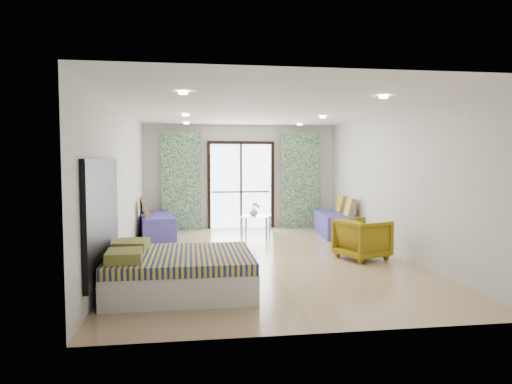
{
  "coord_description": "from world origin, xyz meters",
  "views": [
    {
      "loc": [
        -1.31,
        -8.19,
        1.78
      ],
      "look_at": [
        -0.02,
        0.78,
        1.15
      ],
      "focal_mm": 32.0,
      "sensor_mm": 36.0,
      "label": 1
    }
  ],
  "objects": [
    {
      "name": "coffee_table",
      "position": [
        0.24,
        2.6,
        0.4
      ],
      "size": [
        0.85,
        0.85,
        0.78
      ],
      "rotation": [
        0.0,
        0.0,
        -0.3
      ],
      "color": "silver",
      "rests_on": "floor"
    },
    {
      "name": "downlight_e",
      "position": [
        -1.4,
        3.0,
        2.67
      ],
      "size": [
        0.12,
        0.12,
        0.02
      ],
      "primitive_type": "cylinder",
      "color": "#FFE0B2",
      "rests_on": "ceiling"
    },
    {
      "name": "daybed_right",
      "position": [
        2.12,
        2.27,
        0.28
      ],
      "size": [
        0.9,
        1.91,
        0.91
      ],
      "rotation": [
        0.0,
        0.0,
        -0.1
      ],
      "color": "#463F97",
      "rests_on": "floor"
    },
    {
      "name": "vase",
      "position": [
        0.18,
        2.59,
        0.55
      ],
      "size": [
        0.22,
        0.22,
        0.2
      ],
      "primitive_type": "imported",
      "rotation": [
        0.0,
        0.0,
        -0.06
      ],
      "color": "white",
      "rests_on": "coffee_table"
    },
    {
      "name": "wall_left",
      "position": [
        -2.5,
        0.0,
        1.35
      ],
      "size": [
        0.01,
        7.5,
        2.7
      ],
      "primitive_type": null,
      "color": "silver",
      "rests_on": "ground"
    },
    {
      "name": "wall_back",
      "position": [
        0.0,
        3.75,
        1.35
      ],
      "size": [
        5.0,
        0.01,
        2.7
      ],
      "primitive_type": null,
      "color": "silver",
      "rests_on": "ground"
    },
    {
      "name": "daybed_left",
      "position": [
        -2.12,
        2.61,
        0.28
      ],
      "size": [
        0.97,
        1.94,
        0.92
      ],
      "rotation": [
        0.0,
        0.0,
        0.14
      ],
      "color": "#463F97",
      "rests_on": "floor"
    },
    {
      "name": "downlight_d",
      "position": [
        1.4,
        1.0,
        2.67
      ],
      "size": [
        0.12,
        0.12,
        0.02
      ],
      "primitive_type": "cylinder",
      "color": "#FFE0B2",
      "rests_on": "ceiling"
    },
    {
      "name": "bed",
      "position": [
        -1.48,
        -2.05,
        0.28
      ],
      "size": [
        1.92,
        1.56,
        0.66
      ],
      "color": "silver",
      "rests_on": "floor"
    },
    {
      "name": "downlight_a",
      "position": [
        -1.4,
        -2.0,
        2.67
      ],
      "size": [
        0.12,
        0.12,
        0.02
      ],
      "primitive_type": "cylinder",
      "color": "#FFE0B2",
      "rests_on": "ceiling"
    },
    {
      "name": "wall_front",
      "position": [
        0.0,
        -3.75,
        1.35
      ],
      "size": [
        5.0,
        0.01,
        2.7
      ],
      "primitive_type": null,
      "color": "silver",
      "rests_on": "ground"
    },
    {
      "name": "ceiling",
      "position": [
        0.0,
        0.0,
        2.7
      ],
      "size": [
        5.0,
        7.5,
        0.01
      ],
      "primitive_type": null,
      "color": "silver",
      "rests_on": "ground"
    },
    {
      "name": "downlight_c",
      "position": [
        -1.4,
        1.0,
        2.67
      ],
      "size": [
        0.12,
        0.12,
        0.02
      ],
      "primitive_type": "cylinder",
      "color": "#FFE0B2",
      "rests_on": "ceiling"
    },
    {
      "name": "balcony_rail",
      "position": [
        0.0,
        3.73,
        0.95
      ],
      "size": [
        1.52,
        0.03,
        0.04
      ],
      "primitive_type": "cube",
      "color": "#595451",
      "rests_on": "balcony_door"
    },
    {
      "name": "downlight_f",
      "position": [
        1.4,
        3.0,
        2.67
      ],
      "size": [
        0.12,
        0.12,
        0.02
      ],
      "primitive_type": "cylinder",
      "color": "#FFE0B2",
      "rests_on": "ceiling"
    },
    {
      "name": "wall_right",
      "position": [
        2.5,
        0.0,
        1.35
      ],
      "size": [
        0.01,
        7.5,
        2.7
      ],
      "primitive_type": null,
      "color": "silver",
      "rests_on": "ground"
    },
    {
      "name": "balcony_door",
      "position": [
        0.0,
        3.72,
        1.26
      ],
      "size": [
        1.76,
        0.08,
        2.28
      ],
      "color": "black",
      "rests_on": "floor"
    },
    {
      "name": "downlight_b",
      "position": [
        1.4,
        -2.0,
        2.67
      ],
      "size": [
        0.12,
        0.12,
        0.02
      ],
      "primitive_type": "cylinder",
      "color": "#FFE0B2",
      "rests_on": "ceiling"
    },
    {
      "name": "armchair",
      "position": [
        1.75,
        -0.41,
        0.4
      ],
      "size": [
        0.96,
        0.99,
        0.8
      ],
      "primitive_type": "imported",
      "rotation": [
        0.0,
        0.0,
        1.93
      ],
      "color": "olive",
      "rests_on": "floor"
    },
    {
      "name": "headboard",
      "position": [
        -2.46,
        -2.05,
        1.05
      ],
      "size": [
        0.06,
        2.1,
        1.5
      ],
      "primitive_type": "cube",
      "color": "black",
      "rests_on": "floor"
    },
    {
      "name": "curtain_right",
      "position": [
        1.55,
        3.57,
        1.25
      ],
      "size": [
        1.0,
        0.1,
        2.5
      ],
      "primitive_type": "cube",
      "color": "white",
      "rests_on": "floor"
    },
    {
      "name": "floor",
      "position": [
        0.0,
        0.0,
        0.0
      ],
      "size": [
        5.0,
        7.5,
        0.01
      ],
      "primitive_type": null,
      "color": "tan",
      "rests_on": "ground"
    },
    {
      "name": "curtain_left",
      "position": [
        -1.55,
        3.57,
        1.25
      ],
      "size": [
        1.0,
        0.1,
        2.5
      ],
      "primitive_type": "cube",
      "color": "white",
      "rests_on": "floor"
    },
    {
      "name": "switch_plate",
      "position": [
        -2.47,
        -0.8,
        1.05
      ],
      "size": [
        0.02,
        0.1,
        0.1
      ],
      "primitive_type": "cube",
      "color": "silver",
      "rests_on": "wall_left"
    }
  ]
}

